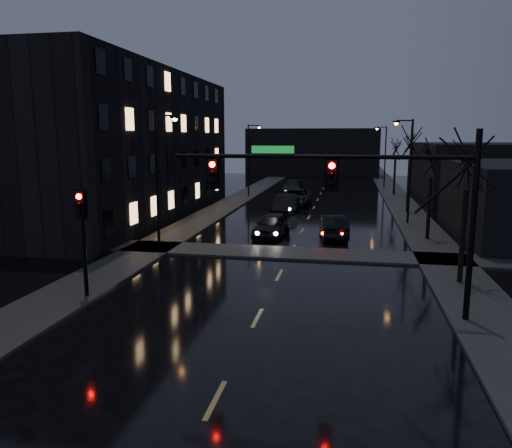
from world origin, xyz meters
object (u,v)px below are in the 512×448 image
at_px(oncoming_car_b, 285,204).
at_px(oncoming_car_c, 296,197).
at_px(lead_car, 333,226).
at_px(oncoming_car_d, 293,187).
at_px(oncoming_car_a, 272,225).

bearing_deg(oncoming_car_b, oncoming_car_c, 90.21).
bearing_deg(lead_car, oncoming_car_d, -84.66).
bearing_deg(oncoming_car_b, oncoming_car_d, 99.50).
height_order(oncoming_car_a, oncoming_car_c, oncoming_car_c).
bearing_deg(oncoming_car_a, lead_car, 11.01).
bearing_deg(lead_car, oncoming_car_a, -1.19).
height_order(oncoming_car_c, lead_car, oncoming_car_c).
bearing_deg(oncoming_car_a, oncoming_car_d, 98.47).
bearing_deg(oncoming_car_a, oncoming_car_b, 97.50).
bearing_deg(oncoming_car_c, oncoming_car_b, -95.16).
xyz_separation_m(oncoming_car_a, oncoming_car_d, (-1.51, 26.11, -0.03)).
distance_m(oncoming_car_a, oncoming_car_c, 15.85).
distance_m(oncoming_car_a, lead_car, 4.14).
bearing_deg(oncoming_car_b, lead_car, -60.88).
relative_size(oncoming_car_a, oncoming_car_c, 0.81).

